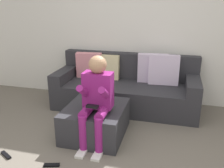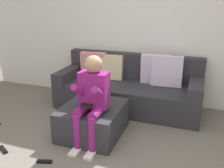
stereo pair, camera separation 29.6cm
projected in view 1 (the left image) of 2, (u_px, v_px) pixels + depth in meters
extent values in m
cube|color=silver|center=(137.00, 27.00, 4.15)|extent=(6.09, 0.10, 2.52)
cube|color=#2D2D33|center=(125.00, 96.00, 4.07)|extent=(2.29, 0.86, 0.41)
cube|color=#2D2D33|center=(130.00, 66.00, 4.25)|extent=(2.29, 0.17, 0.44)
cube|color=#2D2D33|center=(65.00, 74.00, 4.23)|extent=(0.21, 0.86, 0.17)
cube|color=#2D2D33|center=(193.00, 84.00, 3.73)|extent=(0.21, 0.86, 0.17)
cube|color=pink|center=(89.00, 65.00, 4.28)|extent=(0.45, 0.17, 0.44)
cube|color=beige|center=(107.00, 67.00, 4.20)|extent=(0.42, 0.17, 0.42)
cube|color=silver|center=(164.00, 70.00, 3.94)|extent=(0.48, 0.22, 0.48)
cube|color=silver|center=(153.00, 68.00, 4.01)|extent=(0.49, 0.18, 0.48)
cube|color=#2D2D33|center=(96.00, 121.00, 3.25)|extent=(0.75, 0.83, 0.40)
cube|color=#8C1E72|center=(98.00, 90.00, 2.98)|extent=(0.35, 0.19, 0.44)
sphere|color=tan|center=(98.00, 65.00, 2.88)|extent=(0.21, 0.21, 0.21)
cylinder|color=#8C1E72|center=(87.00, 111.00, 2.94)|extent=(0.11, 0.30, 0.11)
cylinder|color=#8C1E72|center=(83.00, 133.00, 2.87)|extent=(0.09, 0.09, 0.42)
cube|color=white|center=(82.00, 152.00, 2.89)|extent=(0.10, 0.22, 0.03)
cylinder|color=#8C1E72|center=(85.00, 92.00, 2.90)|extent=(0.08, 0.34, 0.27)
cylinder|color=#8C1E72|center=(102.00, 113.00, 2.89)|extent=(0.11, 0.30, 0.11)
cylinder|color=#8C1E72|center=(99.00, 135.00, 2.83)|extent=(0.09, 0.09, 0.42)
cube|color=white|center=(98.00, 155.00, 2.85)|extent=(0.10, 0.22, 0.03)
cylinder|color=#8C1E72|center=(105.00, 94.00, 2.84)|extent=(0.08, 0.34, 0.27)
cube|color=black|center=(92.00, 106.00, 2.82)|extent=(0.14, 0.06, 0.03)
cube|color=black|center=(52.00, 165.00, 2.68)|extent=(0.18, 0.10, 0.02)
cube|color=black|center=(6.00, 155.00, 2.85)|extent=(0.19, 0.13, 0.02)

